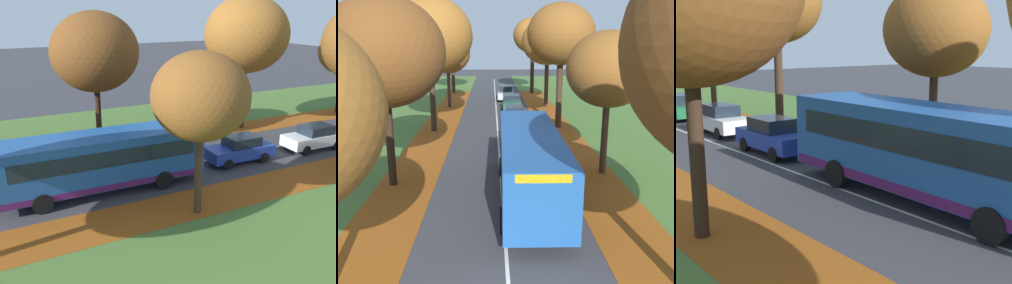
# 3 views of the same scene
# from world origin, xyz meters

# --- Properties ---
(grass_verge_left) EXTENTS (12.00, 90.00, 0.01)m
(grass_verge_left) POSITION_xyz_m (-9.20, 20.00, 0.00)
(grass_verge_left) COLOR #476B2D
(grass_verge_left) RESTS_ON ground
(leaf_litter_left) EXTENTS (2.80, 60.00, 0.00)m
(leaf_litter_left) POSITION_xyz_m (-4.60, 14.00, 0.01)
(leaf_litter_left) COLOR #8C4714
(leaf_litter_left) RESTS_ON grass_verge_left
(grass_verge_right) EXTENTS (12.00, 90.00, 0.01)m
(grass_verge_right) POSITION_xyz_m (9.20, 20.00, 0.00)
(grass_verge_right) COLOR #476B2D
(grass_verge_right) RESTS_ON ground
(leaf_litter_right) EXTENTS (2.80, 60.00, 0.00)m
(leaf_litter_right) POSITION_xyz_m (4.60, 14.00, 0.01)
(leaf_litter_right) COLOR #8C4714
(leaf_litter_right) RESTS_ON grass_verge_right
(road_centre_line) EXTENTS (0.12, 80.00, 0.01)m
(road_centre_line) POSITION_xyz_m (0.00, 20.00, 0.00)
(road_centre_line) COLOR silver
(road_centre_line) RESTS_ON ground
(tree_left_near) EXTENTS (5.57, 5.57, 8.81)m
(tree_left_near) POSITION_xyz_m (-5.26, 10.26, 6.28)
(tree_left_near) COLOR black
(tree_left_near) RESTS_ON ground
(tree_left_mid) EXTENTS (6.19, 6.19, 9.85)m
(tree_left_mid) POSITION_xyz_m (-4.87, 21.61, 7.05)
(tree_left_mid) COLOR #382619
(tree_left_mid) RESTS_ON ground
(tree_left_far) EXTENTS (4.46, 4.46, 7.44)m
(tree_left_far) POSITION_xyz_m (-4.75, 32.08, 5.41)
(tree_left_far) COLOR #422D1E
(tree_left_far) RESTS_ON ground
(tree_left_distant) EXTENTS (5.16, 5.16, 9.12)m
(tree_left_distant) POSITION_xyz_m (-5.31, 42.72, 6.76)
(tree_left_distant) COLOR #382619
(tree_left_distant) RESTS_ON ground
(tree_right_near) EXTENTS (4.23, 4.23, 7.32)m
(tree_right_near) POSITION_xyz_m (5.38, 11.60, 5.39)
(tree_right_near) COLOR #422D1E
(tree_right_near) RESTS_ON ground
(tree_right_mid) EXTENTS (5.13, 5.13, 9.48)m
(tree_right_mid) POSITION_xyz_m (4.83, 22.51, 7.13)
(tree_right_mid) COLOR #382619
(tree_right_mid) RESTS_ON ground
(tree_right_far) EXTENTS (5.13, 5.13, 8.84)m
(tree_right_far) POSITION_xyz_m (5.14, 32.05, 6.51)
(tree_right_far) COLOR #382619
(tree_right_far) RESTS_ON ground
(tree_right_distant) EXTENTS (4.85, 4.85, 9.34)m
(tree_right_distant) POSITION_xyz_m (4.73, 42.39, 7.10)
(tree_right_distant) COLOR black
(tree_right_distant) RESTS_ON ground
(bus) EXTENTS (2.80, 10.44, 2.98)m
(bus) POSITION_xyz_m (1.21, 8.44, 1.70)
(bus) COLOR #1E5199
(bus) RESTS_ON ground
(car_blue_lead) EXTENTS (1.84, 4.23, 1.62)m
(car_blue_lead) POSITION_xyz_m (1.08, 17.08, 0.81)
(car_blue_lead) COLOR #233D9E
(car_blue_lead) RESTS_ON ground
(car_white_following) EXTENTS (1.90, 4.26, 1.62)m
(car_white_following) POSITION_xyz_m (1.37, 22.91, 0.81)
(car_white_following) COLOR silver
(car_white_following) RESTS_ON ground
(car_green_third_in_line) EXTENTS (1.86, 4.24, 1.62)m
(car_green_third_in_line) POSITION_xyz_m (1.50, 29.55, 0.81)
(car_green_third_in_line) COLOR #1E6038
(car_green_third_in_line) RESTS_ON ground
(car_silver_fourth_in_line) EXTENTS (1.91, 4.26, 1.62)m
(car_silver_fourth_in_line) POSITION_xyz_m (1.15, 36.63, 0.81)
(car_silver_fourth_in_line) COLOR #B7BABF
(car_silver_fourth_in_line) RESTS_ON ground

